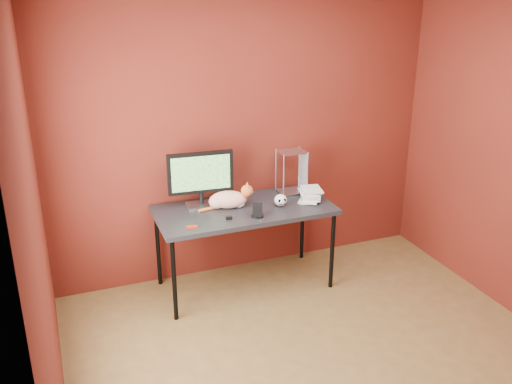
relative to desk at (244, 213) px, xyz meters
name	(u,v)px	position (x,y,z in m)	size (l,w,h in m)	color
room	(345,180)	(0.15, -1.37, 0.75)	(3.52, 3.52, 2.61)	brown
desk	(244,213)	(0.00, 0.00, 0.00)	(1.50, 0.70, 0.75)	black
monitor	(201,176)	(-0.33, 0.17, 0.32)	(0.56, 0.20, 0.48)	#AAAAAF
cat	(229,199)	(-0.12, 0.05, 0.13)	(0.47, 0.25, 0.22)	#CA532A
skull_mug	(281,200)	(0.30, -0.07, 0.10)	(0.11, 0.11, 0.10)	white
speaker	(258,211)	(0.04, -0.22, 0.10)	(0.10, 0.10, 0.11)	black
book_stack	(302,138)	(0.53, 0.01, 0.60)	(0.26, 0.28, 1.11)	beige
wire_rack	(291,172)	(0.52, 0.19, 0.25)	(0.24, 0.20, 0.39)	#AAAAAF
pocket_knife	(192,227)	(-0.52, -0.23, 0.06)	(0.09, 0.02, 0.02)	#A3210C
black_gadget	(229,218)	(-0.20, -0.18, 0.06)	(0.05, 0.03, 0.02)	black
washer	(261,220)	(0.04, -0.29, 0.05)	(0.04, 0.04, 0.00)	#AAAAAF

